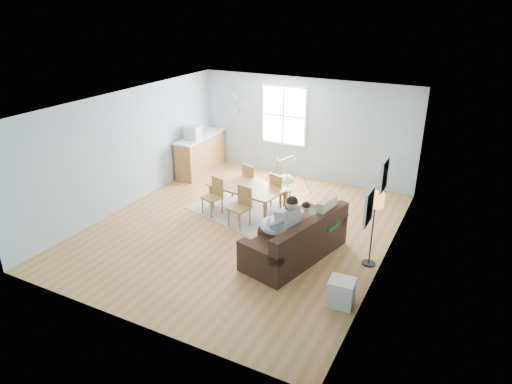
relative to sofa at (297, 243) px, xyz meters
The scene contains 22 objects.
room 2.65m from the sofa, 159.21° to the left, with size 8.40×9.40×3.90m.
window 4.75m from the sofa, 117.62° to the left, with size 1.32×0.08×1.62m.
pictures 2.17m from the sofa, 18.12° to the right, with size 0.05×1.34×0.74m.
wall_plates 5.57m from the sofa, 131.00° to the left, with size 0.67×0.02×0.66m.
sofa is the anchor object (origin of this frame).
green_throw 0.78m from the sofa, 82.32° to the left, with size 1.01×0.87×0.04m, color #155D25.
beige_pillow 0.80m from the sofa, 54.01° to the left, with size 0.15×0.54×0.54m, color #BCA990.
father 0.56m from the sofa, 128.42° to the right, with size 1.04×0.65×1.41m.
nursing_pillow 0.58m from the sofa, 148.46° to the right, with size 0.56×0.56×0.15m, color #A2B2CA.
infant 0.63m from the sofa, 152.97° to the right, with size 0.18×0.41×0.15m.
toddler 0.49m from the sofa, 97.37° to the left, with size 0.58×0.38×0.86m.
floor_lamp 1.61m from the sofa, 16.74° to the left, with size 0.29×0.29×1.44m.
storage_cube 1.57m from the sofa, 41.08° to the right, with size 0.44×0.40×0.45m.
rug 2.32m from the sofa, 142.90° to the left, with size 2.43×1.84×0.01m, color #A39D95.
dining_table 2.30m from the sofa, 142.90° to the left, with size 1.72×0.96×0.60m, color brown.
chair_sw 2.60m from the sofa, 159.00° to the left, with size 0.49×0.49×0.86m.
chair_se 1.74m from the sofa, 156.46° to the left, with size 0.48×0.48×0.89m.
chair_nw 2.96m from the sofa, 135.04° to the left, with size 0.51×0.51×0.88m.
chair_ne 2.24m from the sofa, 124.12° to the left, with size 0.49×0.49×0.87m.
counter 5.22m from the sofa, 143.88° to the left, with size 0.63×1.92×1.06m.
monitor 5.07m from the sofa, 147.03° to the left, with size 0.40×0.38×0.36m.
baby_swing 2.99m from the sofa, 117.99° to the left, with size 1.18×1.20×0.97m.
Camera 1 is at (4.27, -7.64, 4.59)m, focal length 32.00 mm.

